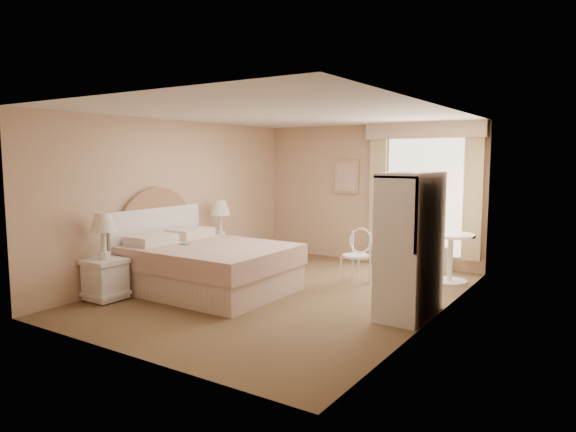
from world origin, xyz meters
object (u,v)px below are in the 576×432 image
Objects in this scene: nightstand_far at (221,243)px; round_table at (450,250)px; bed at (203,264)px; armoire at (411,257)px; nightstand_near at (105,268)px; cafe_chair at (358,251)px.

nightstand_far is 3.78m from round_table.
bed is 2.98m from armoire.
bed is 1.93× the size of nightstand_near.
nightstand_far is 1.38× the size of cafe_chair.
nightstand_far is at bearing 120.43° from bed.
round_table is at bearing 40.10° from bed.
bed reaches higher than cafe_chair.
bed is at bearing -128.58° from cafe_chair.
nightstand_near is 1.00× the size of nightstand_far.
bed is 1.94× the size of nightstand_far.
bed is at bearing -139.90° from round_table.
cafe_chair is at bearing 48.53° from nightstand_near.
nightstand_near reaches higher than round_table.
bed reaches higher than nightstand_far.
nightstand_near reaches higher than cafe_chair.
nightstand_far is 1.54× the size of round_table.
nightstand_near is at bearing -122.81° from bed.
cafe_chair is (1.69, 1.60, 0.11)m from bed.
armoire is at bearing 23.55° from nightstand_near.
nightstand_near reaches higher than nightstand_far.
nightstand_far is at bearing -161.88° from round_table.
cafe_chair is 0.48× the size of armoire.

